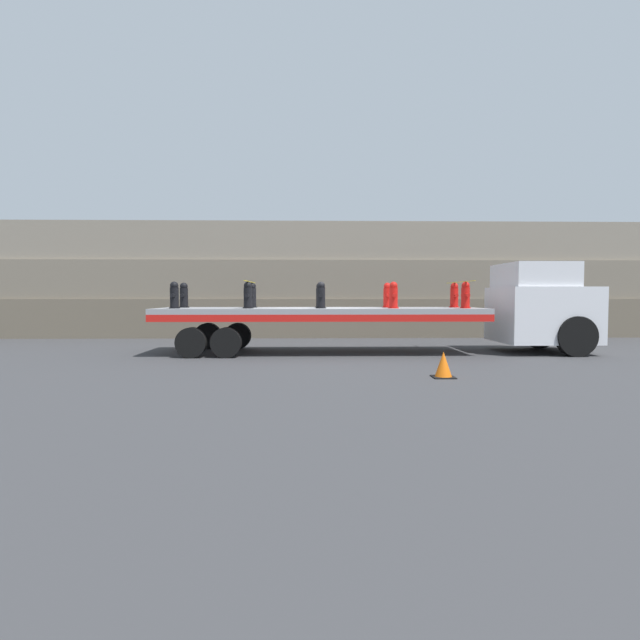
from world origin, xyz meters
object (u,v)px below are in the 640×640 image
Objects in this scene: truck_cab at (544,307)px; fire_hydrant_red_near_3 at (393,295)px; fire_hydrant_black_near_0 at (174,295)px; flatbed_trailer at (302,316)px; fire_hydrant_red_far_3 at (387,295)px; traffic_cone at (443,365)px; fire_hydrant_black_near_1 at (248,295)px; fire_hydrant_black_far_0 at (184,295)px; fire_hydrant_red_near_4 at (465,295)px; fire_hydrant_black_near_2 at (321,295)px; fire_hydrant_black_far_1 at (252,295)px; fire_hydrant_red_far_4 at (454,295)px; fire_hydrant_black_far_2 at (320,295)px.

truck_cab is 4.74m from fire_hydrant_red_near_3.
fire_hydrant_red_near_3 is (6.32, 0.00, 0.00)m from fire_hydrant_black_near_0.
truck_cab is 0.28× the size of flatbed_trailer.
fire_hydrant_red_far_3 is 5.42m from traffic_cone.
fire_hydrant_black_near_0 is 1.00× the size of fire_hydrant_black_near_1.
fire_hydrant_red_near_4 is at bearing -7.50° from fire_hydrant_black_far_0.
flatbed_trailer is 2.78m from fire_hydrant_red_near_3.
fire_hydrant_black_near_2 is (-6.80, -0.55, 0.35)m from truck_cab.
fire_hydrant_black_near_2 reaches higher than flatbed_trailer.
traffic_cone is (-1.75, -4.09, -1.46)m from fire_hydrant_red_near_4.
fire_hydrant_black_far_1 and fire_hydrant_red_far_4 have the same top height.
fire_hydrant_red_far_4 is (4.76, 0.55, 0.61)m from flatbed_trailer.
fire_hydrant_black_near_0 is at bearing -172.50° from fire_hydrant_red_far_4.
fire_hydrant_red_near_3 is (2.11, 0.00, 0.00)m from fire_hydrant_black_near_2.
fire_hydrant_red_near_4 is at bearing -6.65° from flatbed_trailer.
fire_hydrant_black_near_1 is 4.21m from fire_hydrant_red_near_3.
fire_hydrant_red_far_4 reaches higher than flatbed_trailer.
fire_hydrant_red_near_3 reaches higher than traffic_cone.
fire_hydrant_black_near_1 is 6.31m from traffic_cone.
fire_hydrant_red_far_3 is (6.32, 1.11, 0.00)m from fire_hydrant_black_near_0.
fire_hydrant_red_near_3 and fire_hydrant_red_near_4 have the same top height.
fire_hydrant_black_far_2 is 4.36m from fire_hydrant_red_near_4.
fire_hydrant_red_far_4 is at bearing 0.00° from fire_hydrant_black_far_0.
fire_hydrant_red_far_3 is at bearing 90.00° from fire_hydrant_red_near_3.
fire_hydrant_black_far_0 is at bearing 152.24° from fire_hydrant_black_near_1.
fire_hydrant_black_far_0 is at bearing 142.07° from traffic_cone.
fire_hydrant_black_near_1 is 2.11m from fire_hydrant_black_near_2.
fire_hydrant_black_near_2 and fire_hydrant_red_far_4 have the same top height.
fire_hydrant_red_near_3 is (4.21, 0.00, 0.00)m from fire_hydrant_black_near_1.
fire_hydrant_black_near_1 reaches higher than flatbed_trailer.
fire_hydrant_black_far_2 is 1.00× the size of fire_hydrant_red_near_4.
truck_cab is 8.93m from fire_hydrant_black_far_1.
fire_hydrant_red_far_4 is at bearing 0.00° from fire_hydrant_black_far_2.
flatbed_trailer is at bearing 180.00° from truck_cab.
fire_hydrant_black_far_2 is (2.11, 1.11, 0.00)m from fire_hydrant_black_near_1.
flatbed_trailer is 0.99m from fire_hydrant_black_near_2.
fire_hydrant_red_near_3 reaches higher than flatbed_trailer.
fire_hydrant_black_near_1 is (-8.90, -0.55, 0.35)m from truck_cab.
fire_hydrant_black_far_2 is at bearing 115.32° from traffic_cone.
fire_hydrant_red_far_3 is at bearing 173.26° from truck_cab.
fire_hydrant_red_far_3 reaches higher than flatbed_trailer.
fire_hydrant_red_near_4 is (8.43, -1.11, 0.00)m from fire_hydrant_black_far_0.
flatbed_trailer is 17.62× the size of traffic_cone.
fire_hydrant_black_far_0 is 1.00× the size of fire_hydrant_red_far_3.
fire_hydrant_red_near_4 is (2.11, -1.11, 0.00)m from fire_hydrant_red_far_3.
fire_hydrant_black_far_2 is 5.94m from traffic_cone.
fire_hydrant_red_near_3 is at bearing 0.00° from fire_hydrant_black_near_1.
fire_hydrant_black_far_1 is 1.42× the size of traffic_cone.
fire_hydrant_red_near_4 is at bearing -27.76° from fire_hydrant_red_far_3.
truck_cab is 3.48× the size of fire_hydrant_red_near_4.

